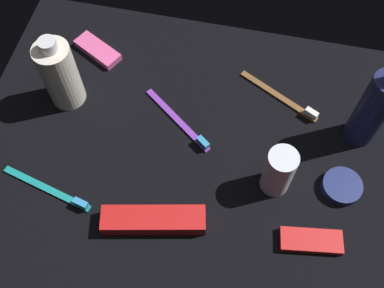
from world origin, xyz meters
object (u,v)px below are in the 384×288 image
at_px(lotion_bottle, 373,109).
at_px(snack_bar_pink, 98,50).
at_px(toothbrush_teal, 51,190).
at_px(toothbrush_purple, 181,122).
at_px(bodywash_bottle, 60,74).
at_px(toothpaste_box_red, 154,220).
at_px(deodorant_stick, 279,171).
at_px(cream_tin_left, 342,186).
at_px(toothbrush_brown, 283,98).
at_px(snack_bar_red, 311,241).

distance_m(lotion_bottle, snack_bar_pink, 0.56).
distance_m(toothbrush_teal, toothbrush_purple, 0.27).
relative_size(bodywash_bottle, toothbrush_teal, 0.93).
bearing_deg(toothpaste_box_red, toothbrush_purple, -102.61).
xyz_separation_m(deodorant_stick, toothbrush_teal, (0.39, 0.10, -0.05)).
distance_m(deodorant_stick, cream_tin_left, 0.13).
height_order(toothbrush_purple, toothbrush_brown, same).
bearing_deg(bodywash_bottle, toothbrush_purple, 176.21).
height_order(deodorant_stick, toothbrush_purple, deodorant_stick).
bearing_deg(toothpaste_box_red, toothbrush_teal, -17.77).
distance_m(bodywash_bottle, snack_bar_red, 0.54).
relative_size(lotion_bottle, toothpaste_box_red, 1.14).
relative_size(deodorant_stick, toothbrush_brown, 0.64).
xyz_separation_m(bodywash_bottle, deodorant_stick, (-0.42, 0.10, -0.02)).
distance_m(toothbrush_brown, toothpaste_box_red, 0.36).
xyz_separation_m(deodorant_stick, toothbrush_purple, (0.19, -0.09, -0.05)).
bearing_deg(toothbrush_teal, deodorant_stick, -165.73).
distance_m(toothbrush_purple, snack_bar_red, 0.32).
height_order(snack_bar_red, snack_bar_pink, same).
relative_size(toothpaste_box_red, snack_bar_pink, 1.69).
height_order(bodywash_bottle, cream_tin_left, bodywash_bottle).
bearing_deg(deodorant_stick, snack_bar_red, 128.09).
xyz_separation_m(deodorant_stick, toothbrush_brown, (0.01, -0.19, -0.05)).
xyz_separation_m(bodywash_bottle, cream_tin_left, (-0.54, 0.09, -0.07)).
xyz_separation_m(lotion_bottle, snack_bar_red, (0.07, 0.23, -0.08)).
height_order(toothpaste_box_red, snack_bar_pink, toothpaste_box_red).
bearing_deg(toothbrush_teal, lotion_bottle, -156.18).
relative_size(toothbrush_teal, snack_bar_red, 1.71).
relative_size(bodywash_bottle, toothbrush_purple, 1.10).
bearing_deg(bodywash_bottle, snack_bar_pink, -100.40).
relative_size(toothbrush_purple, toothpaste_box_red, 0.86).
relative_size(deodorant_stick, toothpaste_box_red, 0.60).
xyz_separation_m(toothbrush_brown, snack_bar_red, (-0.08, 0.28, 0.00)).
xyz_separation_m(lotion_bottle, cream_tin_left, (0.02, 0.12, -0.08)).
xyz_separation_m(toothbrush_purple, snack_bar_red, (-0.27, 0.18, 0.00)).
bearing_deg(snack_bar_pink, bodywash_bottle, 107.68).
bearing_deg(cream_tin_left, lotion_bottle, -101.69).
height_order(snack_bar_red, cream_tin_left, cream_tin_left).
bearing_deg(bodywash_bottle, toothbrush_teal, 100.76).
xyz_separation_m(lotion_bottle, snack_bar_pink, (0.55, -0.09, -0.08)).
bearing_deg(deodorant_stick, toothbrush_teal, 14.27).
distance_m(bodywash_bottle, toothbrush_purple, 0.24).
height_order(toothbrush_purple, toothpaste_box_red, toothpaste_box_red).
bearing_deg(toothbrush_brown, deodorant_stick, 91.67).
xyz_separation_m(toothbrush_teal, toothbrush_purple, (-0.19, -0.19, 0.00)).
xyz_separation_m(toothbrush_teal, cream_tin_left, (-0.50, -0.11, 0.00)).
xyz_separation_m(deodorant_stick, cream_tin_left, (-0.12, -0.02, -0.04)).
relative_size(toothbrush_purple, snack_bar_pink, 1.45).
relative_size(lotion_bottle, toothbrush_brown, 1.21).
bearing_deg(snack_bar_red, toothbrush_purple, -42.57).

